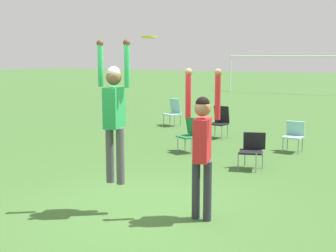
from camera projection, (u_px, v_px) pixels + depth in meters
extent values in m
plane|color=#3D662D|center=(143.00, 211.00, 7.11)|extent=(120.00, 120.00, 0.00)
cylinder|color=#4C4C51|center=(110.00, 155.00, 6.98)|extent=(0.12, 0.12, 0.84)
cylinder|color=#4C4C51|center=(120.00, 156.00, 6.89)|extent=(0.12, 0.12, 0.84)
cube|color=green|center=(114.00, 107.00, 6.83)|extent=(0.31, 0.47, 0.60)
sphere|color=brown|center=(114.00, 77.00, 6.76)|extent=(0.23, 0.23, 0.23)
sphere|color=#B7B2AD|center=(114.00, 73.00, 6.75)|extent=(0.19, 0.19, 0.19)
cylinder|color=green|center=(100.00, 65.00, 6.86)|extent=(0.08, 0.08, 0.63)
sphere|color=brown|center=(100.00, 43.00, 6.81)|extent=(0.10, 0.10, 0.10)
cylinder|color=green|center=(127.00, 65.00, 6.62)|extent=(0.08, 0.08, 0.63)
sphere|color=brown|center=(127.00, 43.00, 6.57)|extent=(0.10, 0.10, 0.10)
cylinder|color=#2D2D38|center=(196.00, 190.00, 6.72)|extent=(0.12, 0.12, 0.86)
cylinder|color=#2D2D38|center=(207.00, 191.00, 6.63)|extent=(0.12, 0.12, 0.86)
cube|color=red|center=(202.00, 140.00, 6.57)|extent=(0.31, 0.45, 0.61)
sphere|color=#9E704C|center=(203.00, 108.00, 6.50)|extent=(0.23, 0.23, 0.23)
sphere|color=black|center=(203.00, 104.00, 6.49)|extent=(0.20, 0.20, 0.20)
cylinder|color=red|center=(188.00, 95.00, 6.59)|extent=(0.08, 0.08, 0.64)
sphere|color=#9E704C|center=(188.00, 72.00, 6.54)|extent=(0.10, 0.10, 0.10)
cylinder|color=red|center=(218.00, 96.00, 6.36)|extent=(0.08, 0.08, 0.64)
sphere|color=#9E704C|center=(218.00, 72.00, 6.31)|extent=(0.10, 0.10, 0.10)
cylinder|color=yellow|center=(149.00, 37.00, 6.76)|extent=(0.23, 0.23, 0.03)
cylinder|color=gray|center=(178.00, 145.00, 11.30)|extent=(0.02, 0.02, 0.41)
cylinder|color=gray|center=(191.00, 146.00, 11.12)|extent=(0.02, 0.02, 0.41)
cylinder|color=gray|center=(185.00, 142.00, 11.62)|extent=(0.02, 0.02, 0.41)
cylinder|color=gray|center=(198.00, 144.00, 11.43)|extent=(0.02, 0.02, 0.41)
cube|color=#1E753D|center=(188.00, 137.00, 11.34)|extent=(0.59, 0.59, 0.04)
cube|color=#1E753D|center=(192.00, 126.00, 11.48)|extent=(0.44, 0.30, 0.44)
cylinder|color=gray|center=(164.00, 120.00, 15.63)|extent=(0.02, 0.02, 0.41)
cylinder|color=gray|center=(174.00, 121.00, 15.42)|extent=(0.02, 0.02, 0.41)
cylinder|color=gray|center=(170.00, 119.00, 15.97)|extent=(0.02, 0.02, 0.41)
cylinder|color=gray|center=(180.00, 119.00, 15.77)|extent=(0.02, 0.02, 0.41)
cube|color=#8CC6C1|center=(172.00, 114.00, 15.67)|extent=(0.61, 0.61, 0.04)
cube|color=#8CC6C1|center=(175.00, 106.00, 15.82)|extent=(0.50, 0.27, 0.49)
cylinder|color=gray|center=(238.00, 161.00, 9.61)|extent=(0.02, 0.02, 0.39)
cylinder|color=gray|center=(256.00, 163.00, 9.42)|extent=(0.02, 0.02, 0.39)
cylinder|color=gray|center=(245.00, 157.00, 9.94)|extent=(0.02, 0.02, 0.39)
cylinder|color=gray|center=(263.00, 160.00, 9.75)|extent=(0.02, 0.02, 0.39)
cube|color=black|center=(251.00, 152.00, 9.65)|extent=(0.58, 0.58, 0.04)
cube|color=black|center=(254.00, 141.00, 9.80)|extent=(0.46, 0.24, 0.37)
cylinder|color=gray|center=(283.00, 145.00, 11.35)|extent=(0.02, 0.02, 0.39)
cylinder|color=gray|center=(298.00, 146.00, 11.16)|extent=(0.02, 0.02, 0.39)
cylinder|color=gray|center=(287.00, 142.00, 11.66)|extent=(0.02, 0.02, 0.39)
cylinder|color=gray|center=(302.00, 144.00, 11.48)|extent=(0.02, 0.02, 0.39)
cube|color=#8CC6C1|center=(293.00, 137.00, 11.38)|extent=(0.44, 0.44, 0.04)
cube|color=#8CC6C1|center=(296.00, 128.00, 11.53)|extent=(0.44, 0.10, 0.35)
cylinder|color=gray|center=(209.00, 131.00, 13.31)|extent=(0.02, 0.02, 0.42)
cylinder|color=gray|center=(222.00, 132.00, 13.11)|extent=(0.02, 0.02, 0.42)
cylinder|color=gray|center=(215.00, 129.00, 13.64)|extent=(0.02, 0.02, 0.42)
cylinder|color=gray|center=(227.00, 130.00, 13.44)|extent=(0.02, 0.02, 0.42)
cube|color=black|center=(218.00, 124.00, 13.34)|extent=(0.48, 0.48, 0.04)
cube|color=black|center=(222.00, 114.00, 13.49)|extent=(0.47, 0.14, 0.49)
cylinder|color=white|center=(230.00, 74.00, 31.38)|extent=(0.10, 0.10, 2.30)
cylinder|color=white|center=(282.00, 56.00, 29.45)|extent=(7.00, 0.10, 0.10)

